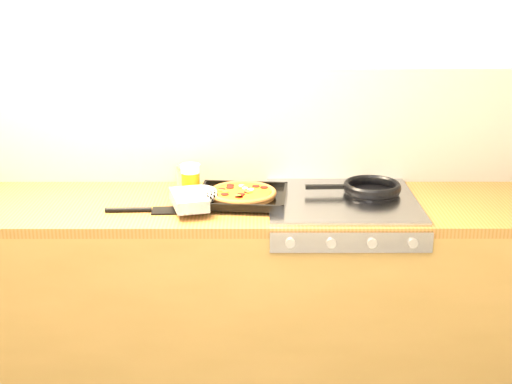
{
  "coord_description": "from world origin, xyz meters",
  "views": [
    {
      "loc": [
        0.1,
        -1.64,
        1.84
      ],
      "look_at": [
        0.1,
        1.08,
        0.95
      ],
      "focal_mm": 50.0,
      "sensor_mm": 36.0,
      "label": 1
    }
  ],
  "objects_px": {
    "pizza_on_tray": "(228,195)",
    "frying_pan": "(371,188)",
    "tomato_can": "(185,178)",
    "juice_glass": "(191,180)"
  },
  "relations": [
    {
      "from": "tomato_can",
      "to": "juice_glass",
      "type": "bearing_deg",
      "value": -68.99
    },
    {
      "from": "frying_pan",
      "to": "tomato_can",
      "type": "xyz_separation_m",
      "value": [
        -0.78,
        0.11,
        0.01
      ]
    },
    {
      "from": "pizza_on_tray",
      "to": "frying_pan",
      "type": "bearing_deg",
      "value": 9.43
    },
    {
      "from": "frying_pan",
      "to": "juice_glass",
      "type": "distance_m",
      "value": 0.75
    },
    {
      "from": "pizza_on_tray",
      "to": "juice_glass",
      "type": "relative_size",
      "value": 3.62
    },
    {
      "from": "pizza_on_tray",
      "to": "tomato_can",
      "type": "relative_size",
      "value": 4.72
    },
    {
      "from": "frying_pan",
      "to": "tomato_can",
      "type": "relative_size",
      "value": 3.93
    },
    {
      "from": "pizza_on_tray",
      "to": "juice_glass",
      "type": "height_order",
      "value": "juice_glass"
    },
    {
      "from": "frying_pan",
      "to": "juice_glass",
      "type": "bearing_deg",
      "value": 178.13
    },
    {
      "from": "juice_glass",
      "to": "frying_pan",
      "type": "bearing_deg",
      "value": -1.87
    }
  ]
}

